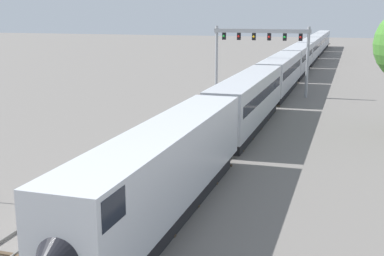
% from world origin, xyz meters
% --- Properties ---
extents(ground_plane, '(400.00, 400.00, 0.00)m').
position_xyz_m(ground_plane, '(0.00, 0.00, 0.00)').
color(ground_plane, slate).
extents(track_main, '(2.60, 200.00, 0.16)m').
position_xyz_m(track_main, '(2.00, 60.00, 0.07)').
color(track_main, slate).
rests_on(track_main, ground).
extents(track_near, '(2.60, 160.00, 0.16)m').
position_xyz_m(track_near, '(-3.50, 40.00, 0.07)').
color(track_near, slate).
rests_on(track_near, ground).
extents(passenger_train, '(3.04, 151.38, 4.80)m').
position_xyz_m(passenger_train, '(2.00, 69.50, 2.61)').
color(passenger_train, silver).
rests_on(passenger_train, ground).
extents(signal_gantry, '(12.10, 0.49, 8.70)m').
position_xyz_m(signal_gantry, '(-0.25, 44.99, 6.39)').
color(signal_gantry, '#999BA0').
rests_on(signal_gantry, ground).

